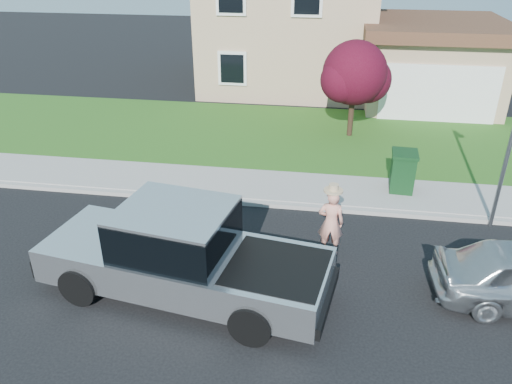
% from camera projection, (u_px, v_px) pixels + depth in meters
% --- Properties ---
extents(ground, '(80.00, 80.00, 0.00)m').
position_uv_depth(ground, '(222.00, 262.00, 11.76)').
color(ground, black).
rests_on(ground, ground).
extents(curb, '(40.00, 0.20, 0.12)m').
position_uv_depth(curb, '(278.00, 205.00, 14.14)').
color(curb, gray).
rests_on(curb, ground).
extents(sidewalk, '(40.00, 2.00, 0.15)m').
position_uv_depth(sidewalk, '(282.00, 187.00, 15.10)').
color(sidewalk, gray).
rests_on(sidewalk, ground).
extents(lawn, '(40.00, 7.00, 0.10)m').
position_uv_depth(lawn, '(295.00, 136.00, 19.07)').
color(lawn, '#174B15').
rests_on(lawn, ground).
extents(house, '(14.00, 11.30, 6.85)m').
position_uv_depth(house, '(317.00, 21.00, 24.54)').
color(house, tan).
rests_on(house, ground).
extents(pickup_truck, '(6.42, 3.02, 2.03)m').
position_uv_depth(pickup_truck, '(183.00, 255.00, 10.34)').
color(pickup_truck, black).
rests_on(pickup_truck, ground).
extents(woman, '(0.63, 0.45, 1.85)m').
position_uv_depth(woman, '(331.00, 221.00, 11.72)').
color(woman, '#E7937F').
rests_on(woman, ground).
extents(ornamental_tree, '(2.58, 2.33, 3.54)m').
position_uv_depth(ornamental_tree, '(356.00, 76.00, 18.00)').
color(ornamental_tree, black).
rests_on(ornamental_tree, lawn).
extents(trash_bin, '(0.78, 0.88, 1.19)m').
position_uv_depth(trash_bin, '(403.00, 171.00, 14.55)').
color(trash_bin, black).
rests_on(trash_bin, sidewalk).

